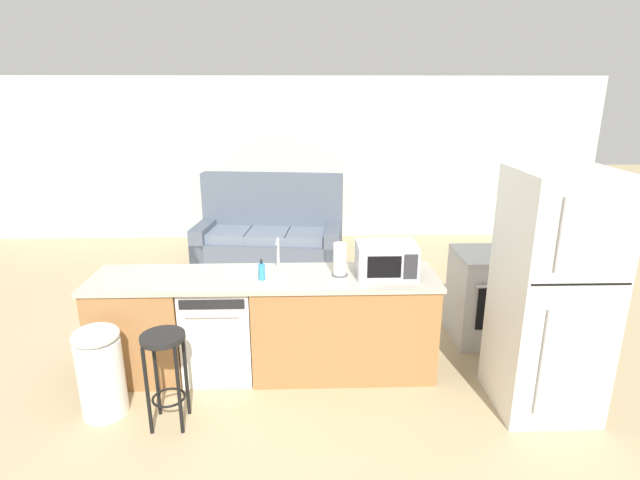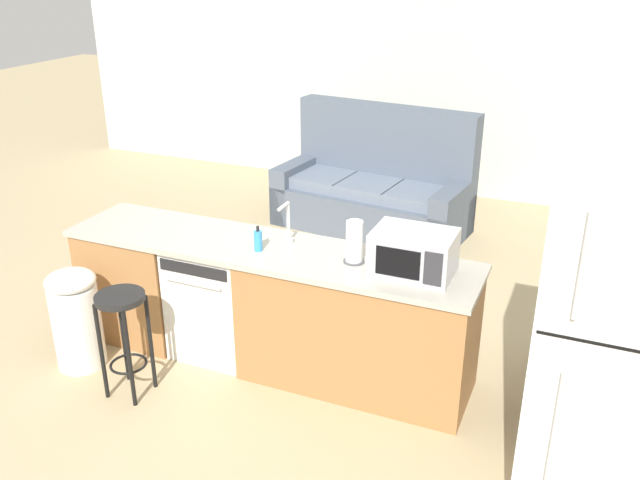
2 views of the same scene
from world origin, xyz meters
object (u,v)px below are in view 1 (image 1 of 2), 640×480
object	(u,v)px
bar_stool	(165,360)
paper_towel_roll	(340,260)
soap_bottle	(262,271)
dishwasher	(220,328)
refrigerator	(552,294)
couch	(271,237)
trash_bin	(100,370)
microwave	(386,260)
stove_range	(492,296)
kettle	(510,240)

from	to	relation	value
bar_stool	paper_towel_roll	bearing A→B (deg)	28.97
soap_bottle	bar_stool	xyz separation A→B (m)	(-0.66, -0.65, -0.44)
soap_bottle	bar_stool	world-z (taller)	soap_bottle
dishwasher	refrigerator	size ratio (longest dim) A/B	0.45
refrigerator	couch	distance (m)	4.13
soap_bottle	couch	xyz separation A→B (m)	(-0.13, 2.89, -0.58)
paper_towel_roll	trash_bin	world-z (taller)	paper_towel_roll
microwave	soap_bottle	bearing A→B (deg)	-176.08
stove_range	refrigerator	world-z (taller)	refrigerator
dishwasher	microwave	bearing A→B (deg)	-0.05
paper_towel_roll	trash_bin	distance (m)	2.06
dishwasher	couch	size ratio (longest dim) A/B	0.40
stove_range	bar_stool	size ratio (longest dim) A/B	1.22
dishwasher	trash_bin	bearing A→B (deg)	-144.65
couch	bar_stool	bearing A→B (deg)	-98.58
bar_stool	dishwasher	bearing A→B (deg)	68.89
couch	dishwasher	bearing A→B (deg)	-95.19
paper_towel_roll	kettle	distance (m)	1.85
refrigerator	kettle	size ratio (longest dim) A/B	9.19
refrigerator	paper_towel_roll	xyz separation A→B (m)	(-1.56, 0.56, 0.10)
bar_stool	stove_range	bearing A→B (deg)	23.78
paper_towel_roll	kettle	world-z (taller)	paper_towel_roll
kettle	trash_bin	distance (m)	3.85
paper_towel_roll	couch	world-z (taller)	couch
microwave	trash_bin	distance (m)	2.42
kettle	stove_range	bearing A→B (deg)	-142.29
stove_range	paper_towel_roll	distance (m)	1.75
paper_towel_roll	refrigerator	bearing A→B (deg)	-19.72
stove_range	microwave	world-z (taller)	microwave
bar_stool	trash_bin	bearing A→B (deg)	165.41
microwave	trash_bin	world-z (taller)	microwave
paper_towel_roll	soap_bottle	world-z (taller)	paper_towel_roll
refrigerator	microwave	distance (m)	1.29
stove_range	trash_bin	bearing A→B (deg)	-161.73
dishwasher	stove_range	distance (m)	2.66
stove_range	paper_towel_roll	xyz separation A→B (m)	(-1.56, -0.54, 0.59)
soap_bottle	couch	distance (m)	2.95
refrigerator	microwave	bearing A→B (deg)	154.84
microwave	paper_towel_roll	size ratio (longest dim) A/B	1.77
refrigerator	trash_bin	size ratio (longest dim) A/B	2.55
paper_towel_roll	bar_stool	distance (m)	1.59
microwave	trash_bin	size ratio (longest dim) A/B	0.68
dishwasher	trash_bin	distance (m)	1.00
dishwasher	couch	xyz separation A→B (m)	(0.26, 2.81, -0.03)
dishwasher	kettle	bearing A→B (deg)	13.78
stove_range	bar_stool	world-z (taller)	stove_range
dishwasher	bar_stool	world-z (taller)	dishwasher
stove_range	kettle	bearing A→B (deg)	37.71
trash_bin	couch	size ratio (longest dim) A/B	0.35
dishwasher	paper_towel_roll	xyz separation A→B (m)	(1.04, 0.01, 0.62)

